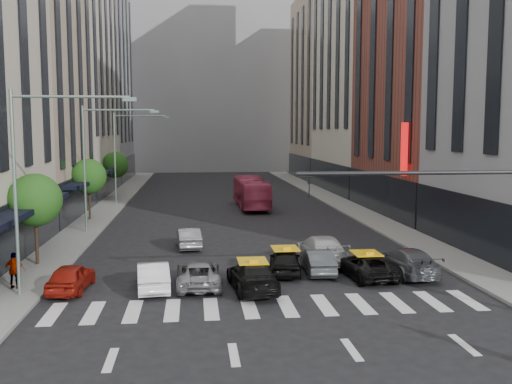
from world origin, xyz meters
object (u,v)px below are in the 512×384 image
object	(u,v)px
streetlamp_mid	(98,152)
car_white_front	(153,276)
streetlamp_far	(124,146)
streetlamp_near	(37,165)
taxi_left	(252,276)
bus	(251,192)
pedestrian_far	(14,270)
car_red	(71,277)
taxi_center	(285,261)

from	to	relation	value
streetlamp_mid	car_white_front	world-z (taller)	streetlamp_mid
streetlamp_far	car_white_front	bearing A→B (deg)	-81.21
streetlamp_near	streetlamp_far	size ratio (longest dim) A/B	1.00
streetlamp_far	taxi_left	world-z (taller)	streetlamp_far
bus	streetlamp_mid	bearing A→B (deg)	44.83
streetlamp_mid	pedestrian_far	distance (m)	15.80
car_red	bus	world-z (taller)	bus
car_white_front	streetlamp_mid	bearing A→B (deg)	-78.46
taxi_left	pedestrian_far	world-z (taller)	pedestrian_far
taxi_center	bus	distance (m)	25.79
taxi_left	pedestrian_far	size ratio (longest dim) A/B	2.82
bus	pedestrian_far	world-z (taller)	bus
streetlamp_mid	bus	bearing A→B (deg)	45.85
streetlamp_near	streetlamp_far	distance (m)	32.00
streetlamp_mid	streetlamp_far	size ratio (longest dim) A/B	1.00
streetlamp_near	taxi_left	world-z (taller)	streetlamp_near
car_red	bus	size ratio (longest dim) A/B	0.36
car_white_front	pedestrian_far	world-z (taller)	pedestrian_far
car_red	taxi_center	size ratio (longest dim) A/B	0.98
streetlamp_near	streetlamp_far	world-z (taller)	same
streetlamp_far	pedestrian_far	world-z (taller)	streetlamp_far
car_red	taxi_center	distance (m)	10.54
taxi_left	car_red	bearing A→B (deg)	-10.61
taxi_left	streetlamp_mid	bearing A→B (deg)	-64.28
taxi_center	car_red	bearing A→B (deg)	18.25
taxi_left	bus	bearing A→B (deg)	-100.55
streetlamp_mid	streetlamp_far	bearing A→B (deg)	90.00
streetlamp_far	bus	world-z (taller)	streetlamp_far
streetlamp_near	streetlamp_mid	distance (m)	16.00
streetlamp_near	car_white_front	world-z (taller)	streetlamp_near
streetlamp_near	streetlamp_mid	xyz separation A→B (m)	(0.00, 16.00, 0.00)
taxi_left	taxi_center	distance (m)	3.51
streetlamp_near	taxi_left	distance (m)	10.79
taxi_left	streetlamp_far	bearing A→B (deg)	-78.41
car_red	taxi_left	bearing A→B (deg)	178.81
streetlamp_near	taxi_left	size ratio (longest dim) A/B	1.90
streetlamp_near	car_white_front	size ratio (longest dim) A/B	2.22
car_red	bus	bearing A→B (deg)	-107.39
streetlamp_mid	streetlamp_far	distance (m)	16.00
bus	car_white_front	bearing A→B (deg)	74.08
streetlamp_far	taxi_center	bearing A→B (deg)	-68.54
streetlamp_far	taxi_left	size ratio (longest dim) A/B	1.90
streetlamp_far	pedestrian_far	distance (m)	31.36
car_white_front	bus	bearing A→B (deg)	-110.89
car_red	taxi_center	bearing A→B (deg)	-164.27
car_white_front	taxi_center	world-z (taller)	car_white_front
streetlamp_mid	taxi_left	xyz separation A→B (m)	(9.44, -15.98, -5.22)
car_red	taxi_left	world-z (taller)	taxi_left
streetlamp_far	pedestrian_far	xyz separation A→B (m)	(-1.47, -30.94, -4.91)
taxi_left	taxi_center	world-z (taller)	taxi_left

